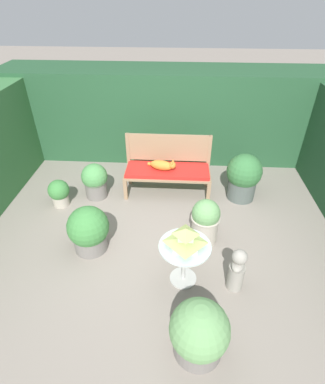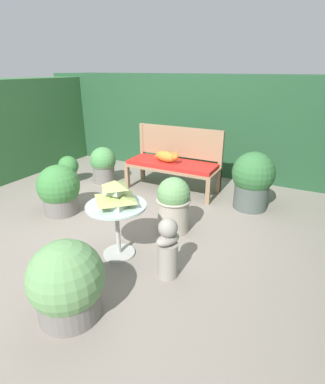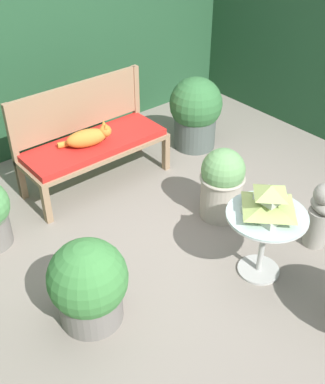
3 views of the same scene
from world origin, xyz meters
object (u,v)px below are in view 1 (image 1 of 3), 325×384
(potted_plant_table_near, at_px, (89,230))
(potted_plant_bench_left, at_px, (59,193))
(pagoda_birdhouse, at_px, (185,239))
(potted_plant_patio_mid, at_px, (199,332))
(patio_table, at_px, (185,253))
(garden_bench, at_px, (168,172))
(potted_plant_hedge_corner, at_px, (205,221))
(potted_plant_bench_right, at_px, (243,176))
(potted_plant_path_edge, at_px, (95,180))
(cat, at_px, (163,165))
(garden_bust, at_px, (237,270))

(potted_plant_table_near, distance_m, potted_plant_bench_left, 1.19)
(pagoda_birdhouse, distance_m, potted_plant_patio_mid, 0.94)
(pagoda_birdhouse, bearing_deg, patio_table, 0.00)
(garden_bench, height_order, potted_plant_hedge_corner, potted_plant_hedge_corner)
(potted_plant_bench_right, relative_size, potted_plant_bench_left, 1.76)
(patio_table, relative_size, potted_plant_path_edge, 1.00)
(garden_bench, distance_m, cat, 0.17)
(potted_plant_table_near, bearing_deg, potted_plant_path_edge, 100.27)
(potted_plant_bench_right, xyz_separation_m, potted_plant_path_edge, (-2.41, -0.11, -0.10))
(garden_bust, bearing_deg, potted_plant_bench_left, 82.67)
(patio_table, height_order, potted_plant_patio_mid, potted_plant_patio_mid)
(pagoda_birdhouse, distance_m, garden_bust, 0.72)
(garden_bench, xyz_separation_m, patio_table, (0.28, -1.83, 0.04))
(potted_plant_path_edge, xyz_separation_m, potted_plant_bench_left, (-0.52, -0.27, -0.08))
(cat, distance_m, patio_table, 1.84)
(pagoda_birdhouse, distance_m, potted_plant_hedge_corner, 0.83)
(garden_bench, xyz_separation_m, garden_bust, (0.88, -1.91, -0.11))
(patio_table, distance_m, potted_plant_table_near, 1.33)
(potted_plant_patio_mid, bearing_deg, garden_bench, 99.02)
(potted_plant_path_edge, bearing_deg, garden_bust, -39.86)
(pagoda_birdhouse, bearing_deg, cat, 101.37)
(potted_plant_table_near, bearing_deg, potted_plant_hedge_corner, 9.50)
(potted_plant_hedge_corner, bearing_deg, patio_table, -111.79)
(garden_bust, bearing_deg, potted_plant_patio_mid, 171.35)
(pagoda_birdhouse, relative_size, potted_plant_bench_right, 0.47)
(potted_plant_hedge_corner, bearing_deg, potted_plant_path_edge, 151.63)
(patio_table, bearing_deg, potted_plant_bench_left, 145.22)
(pagoda_birdhouse, xyz_separation_m, potted_plant_table_near, (-1.25, 0.45, -0.35))
(potted_plant_table_near, height_order, potted_plant_bench_left, potted_plant_table_near)
(garden_bust, distance_m, potted_plant_table_near, 1.92)
(potted_plant_patio_mid, xyz_separation_m, potted_plant_path_edge, (-1.61, 2.50, 0.01))
(potted_plant_patio_mid, bearing_deg, potted_plant_bench_right, 72.91)
(garden_bust, bearing_deg, pagoda_birdhouse, 104.78)
(potted_plant_bench_right, bearing_deg, potted_plant_hedge_corner, -122.18)
(potted_plant_bench_right, xyz_separation_m, potted_plant_patio_mid, (-0.80, -2.61, -0.11))
(garden_bust, relative_size, potted_plant_bench_right, 0.75)
(cat, height_order, garden_bust, cat)
(potted_plant_bench_right, bearing_deg, patio_table, -118.25)
(potted_plant_bench_right, height_order, potted_plant_hedge_corner, potted_plant_bench_right)
(patio_table, relative_size, potted_plant_patio_mid, 0.94)
(garden_bench, xyz_separation_m, potted_plant_table_near, (-0.96, -1.38, -0.08))
(patio_table, xyz_separation_m, potted_plant_bench_left, (-1.98, 1.38, -0.21))
(pagoda_birdhouse, relative_size, potted_plant_table_near, 0.57)
(garden_bench, height_order, patio_table, patio_table)
(potted_plant_bench_left, bearing_deg, pagoda_birdhouse, -34.78)
(potted_plant_patio_mid, height_order, potted_plant_hedge_corner, potted_plant_hedge_corner)
(patio_table, distance_m, potted_plant_bench_left, 2.42)
(potted_plant_table_near, height_order, potted_plant_bench_right, potted_plant_bench_right)
(potted_plant_bench_left, bearing_deg, patio_table, -34.78)
(potted_plant_patio_mid, distance_m, potted_plant_bench_left, 3.08)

